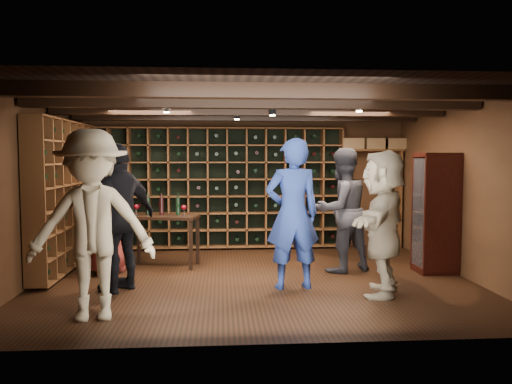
{
  "coord_description": "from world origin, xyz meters",
  "views": [
    {
      "loc": [
        -0.46,
        -6.95,
        1.72
      ],
      "look_at": [
        0.04,
        0.2,
        1.22
      ],
      "focal_mm": 35.0,
      "sensor_mm": 36.0,
      "label": 1
    }
  ],
  "objects": [
    {
      "name": "tasting_table",
      "position": [
        -1.37,
        0.9,
        0.72
      ],
      "size": [
        1.15,
        0.72,
        1.09
      ],
      "rotation": [
        0.0,
        0.0,
        -0.19
      ],
      "color": "black",
      "rests_on": "ground"
    },
    {
      "name": "man_blue_shirt",
      "position": [
        0.47,
        -0.55,
        0.98
      ],
      "size": [
        0.76,
        0.54,
        1.96
      ],
      "primitive_type": "imported",
      "rotation": [
        0.0,
        0.0,
        3.25
      ],
      "color": "navy",
      "rests_on": "ground"
    },
    {
      "name": "wine_rack_back",
      "position": [
        -0.52,
        2.33,
        1.15
      ],
      "size": [
        4.65,
        0.3,
        2.2
      ],
      "color": "brown",
      "rests_on": "ground"
    },
    {
      "name": "room_shell",
      "position": [
        0.0,
        0.05,
        2.42
      ],
      "size": [
        6.0,
        6.0,
        6.0
      ],
      "color": "#4D2F1A",
      "rests_on": "ground"
    },
    {
      "name": "wine_rack_left",
      "position": [
        -2.83,
        0.82,
        1.15
      ],
      "size": [
        0.3,
        2.65,
        2.2
      ],
      "color": "brown",
      "rests_on": "ground"
    },
    {
      "name": "crate_shelf",
      "position": [
        2.41,
        2.32,
        1.57
      ],
      "size": [
        1.2,
        0.32,
        2.07
      ],
      "color": "brown",
      "rests_on": "ground"
    },
    {
      "name": "man_grey_suit",
      "position": [
        1.34,
        0.37,
        0.93
      ],
      "size": [
        1.1,
        0.99,
        1.85
      ],
      "primitive_type": "imported",
      "rotation": [
        0.0,
        0.0,
        3.53
      ],
      "color": "black",
      "rests_on": "ground"
    },
    {
      "name": "guest_beige",
      "position": [
        1.55,
        -0.92,
        0.9
      ],
      "size": [
        1.16,
        1.75,
        1.81
      ],
      "primitive_type": "imported",
      "rotation": [
        0.0,
        0.0,
        4.3
      ],
      "color": "gray",
      "rests_on": "ground"
    },
    {
      "name": "guest_khaki",
      "position": [
        -1.82,
        -1.65,
        1.0
      ],
      "size": [
        1.38,
        0.91,
        2.01
      ],
      "primitive_type": "imported",
      "rotation": [
        0.0,
        0.0,
        0.13
      ],
      "color": "gray",
      "rests_on": "ground"
    },
    {
      "name": "guest_woman_black",
      "position": [
        -1.76,
        -0.51,
        0.95
      ],
      "size": [
        1.04,
        1.17,
        1.9
      ],
      "primitive_type": "imported",
      "rotation": [
        0.0,
        0.0,
        4.07
      ],
      "color": "black",
      "rests_on": "ground"
    },
    {
      "name": "ground",
      "position": [
        0.0,
        0.0,
        0.0
      ],
      "size": [
        6.0,
        6.0,
        0.0
      ],
      "primitive_type": "plane",
      "color": "black",
      "rests_on": "ground"
    },
    {
      "name": "guest_red_floral",
      "position": [
        -2.14,
        0.49,
        0.8
      ],
      "size": [
        0.62,
        0.85,
        1.6
      ],
      "primitive_type": "imported",
      "rotation": [
        0.0,
        0.0,
        1.42
      ],
      "color": "maroon",
      "rests_on": "ground"
    },
    {
      "name": "display_cabinet",
      "position": [
        2.71,
        0.2,
        0.86
      ],
      "size": [
        0.55,
        0.5,
        1.75
      ],
      "color": "black",
      "rests_on": "ground"
    }
  ]
}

